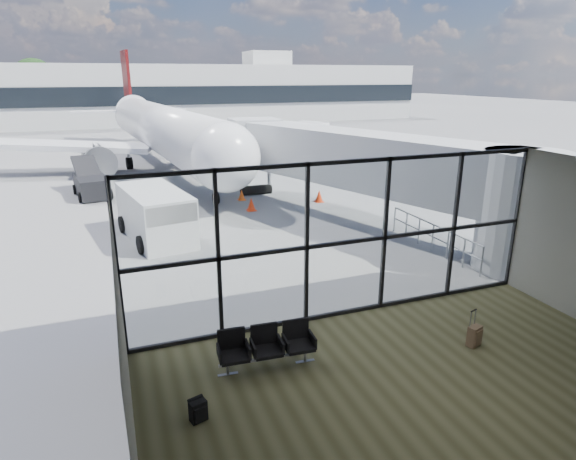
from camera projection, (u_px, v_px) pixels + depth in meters
ground at (168, 142)px, 49.60m from camera, size 220.00×220.00×0.00m
lounge_shell at (467, 300)px, 8.85m from camera, size 12.02×8.01×4.51m
glass_curtain_wall at (347, 241)px, 13.25m from camera, size 12.10×0.12×4.50m
jet_bridge at (373, 167)px, 21.03m from camera, size 8.00×16.50×4.33m
apron_railing at (433, 234)px, 18.71m from camera, size 0.06×5.46×1.11m
far_terminal at (142, 93)px, 67.70m from camera, size 80.00×12.20×11.00m
tree_5 at (35, 80)px, 71.32m from camera, size 6.27×6.27×9.03m
seating_row at (266, 344)px, 11.30m from camera, size 2.30×0.79×1.02m
backpack at (198, 411)px, 9.55m from camera, size 0.38×0.37×0.50m
suitcase at (475, 336)px, 12.18m from camera, size 0.41×0.34×0.98m
airliner at (160, 129)px, 36.40m from camera, size 29.95×34.78×8.96m
service_van at (156, 215)px, 19.99m from camera, size 2.99×5.08×2.08m
belt_loader at (91, 184)px, 27.32m from camera, size 2.19×4.53×2.00m
traffic_cone_a at (251, 205)px, 24.49m from camera, size 0.46×0.46×0.66m
traffic_cone_b at (242, 195)px, 26.58m from camera, size 0.41×0.41×0.58m
traffic_cone_c at (319, 196)px, 26.17m from camera, size 0.46×0.46×0.65m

